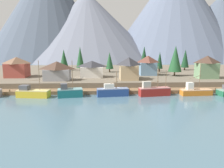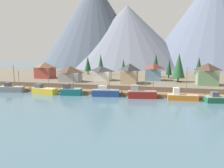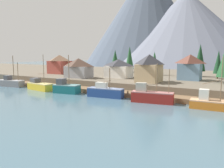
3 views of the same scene
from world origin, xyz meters
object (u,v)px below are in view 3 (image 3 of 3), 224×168
Objects in this scene: house_blue at (190,67)px; conifer_near_left at (200,58)px; house_red at (60,64)px; conifer_back_left at (218,62)px; fishing_boat_yellow at (40,86)px; conifer_centre at (154,61)px; fishing_boat_grey at (11,83)px; house_white at (119,68)px; conifer_mid_right at (130,58)px; house_tan at (149,68)px; fishing_boat_teal at (66,88)px; fishing_boat_red at (151,96)px; fishing_boat_orange at (213,104)px; house_grey at (79,68)px; conifer_back_right at (115,59)px; fishing_boat_blue at (105,92)px.

conifer_near_left is at bearing 86.51° from house_blue.
conifer_back_left is at bearing 11.59° from house_red.
fishing_boat_yellow is 41.09m from house_blue.
fishing_boat_yellow is 1.16× the size of conifer_back_left.
fishing_boat_grey is at bearing -137.01° from conifer_centre.
conifer_mid_right is at bearing 106.66° from house_white.
conifer_near_left reaches higher than house_tan.
house_tan is (16.83, 12.39, 4.80)m from fishing_boat_teal.
conifer_near_left is 1.01× the size of conifer_mid_right.
fishing_boat_red is at bearing -71.04° from conifer_centre.
house_grey is (-38.71, 11.01, 4.46)m from fishing_boat_orange.
conifer_back_right is (14.18, 37.87, 6.49)m from fishing_boat_grey.
house_white is 12.95m from house_tan.
fishing_boat_teal is at bearing 7.28° from fishing_boat_yellow.
house_tan reaches higher than house_blue.
fishing_boat_yellow reaches higher than house_red.
fishing_boat_blue is 31.43m from conifer_centre.
conifer_mid_right is at bearing 149.61° from house_blue.
house_blue is at bearing 32.08° from fishing_boat_teal.
fishing_boat_yellow is 1.36× the size of house_blue.
conifer_centre is (6.38, 13.57, 1.79)m from house_white.
conifer_back_right reaches higher than conifer_centre.
house_red is 0.91× the size of conifer_centre.
fishing_boat_orange is (42.87, 0.43, -0.10)m from fishing_boat_yellow.
house_white is at bearing -167.56° from house_blue.
house_grey is 1.04× the size of conifer_centre.
conifer_back_right is at bearing 109.40° from fishing_boat_blue.
house_tan is (-16.57, 11.86, 5.07)m from fishing_boat_orange.
house_white is at bearing -3.49° from house_red.
conifer_near_left is (47.49, 33.14, 7.31)m from fishing_boat_grey.
conifer_back_right is at bearing 91.99° from fishing_boat_teal.
fishing_boat_yellow is 31.55m from fishing_boat_red.
fishing_boat_yellow is 0.93× the size of conifer_near_left.
conifer_centre is at bearing 64.80° from house_white.
house_red reaches higher than fishing_boat_red.
fishing_boat_teal is 39.34m from conifer_back_right.
fishing_boat_grey is 33.06m from fishing_boat_blue.
conifer_mid_right is (-22.85, 36.86, 6.85)m from fishing_boat_red.
house_red is 37.74m from house_tan.
house_white is at bearing 145.38° from fishing_boat_orange.
house_tan is at bearing -129.46° from conifer_back_left.
house_white is 0.76× the size of conifer_near_left.
conifer_mid_right reaches higher than fishing_boat_grey.
fishing_boat_orange is 0.90× the size of conifer_near_left.
house_grey is at bearing -27.21° from house_red.
fishing_boat_teal is 1.21× the size of house_white.
conifer_near_left is 1.16× the size of conifer_back_right.
fishing_boat_red is 1.09× the size of house_white.
house_white is at bearing -155.15° from conifer_back_left.
conifer_centre is (-19.72, 1.48, -0.16)m from conifer_back_left.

